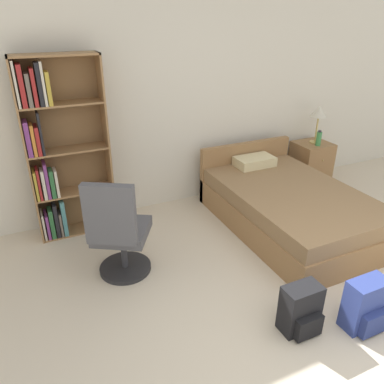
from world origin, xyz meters
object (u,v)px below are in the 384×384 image
table_lamp (319,113)px  backpack_black (301,310)px  water_bottle (319,139)px  backpack_blue (366,306)px  bed (287,205)px  bookshelf (57,153)px  office_chair (119,234)px  nightstand (310,163)px

table_lamp → backpack_black: (-2.02, -2.24, -0.84)m
water_bottle → backpack_blue: (-1.50, -2.31, -0.51)m
table_lamp → backpack_blue: bearing=-122.4°
bed → water_bottle: (1.06, 0.74, 0.46)m
bookshelf → table_lamp: 3.47m
bookshelf → backpack_blue: bearing=-52.2°
office_chair → backpack_black: office_chair is taller
bookshelf → bed: (2.37, -0.92, -0.71)m
bed → nightstand: (1.08, 0.85, 0.05)m
table_lamp → backpack_blue: (-1.54, -2.42, -0.83)m
nightstand → backpack_blue: bearing=-122.0°
backpack_blue → backpack_black: 0.52m
office_chair → nightstand: size_ratio=1.71×
bookshelf → backpack_black: size_ratio=4.77×
bookshelf → backpack_black: bearing=-57.8°
nightstand → water_bottle: 0.42m
office_chair → backpack_black: 1.69m
bed → backpack_blue: (-0.44, -1.57, -0.05)m
nightstand → table_lamp: (0.02, 0.00, 0.73)m
water_bottle → backpack_blue: size_ratio=0.49×
office_chair → backpack_blue: office_chair is taller
water_bottle → nightstand: bearing=79.4°
nightstand → table_lamp: table_lamp is taller
nightstand → backpack_blue: size_ratio=1.40×
bed → backpack_blue: bed is taller
bed → office_chair: bearing=-176.1°
water_bottle → office_chair: bearing=-164.1°
backpack_blue → backpack_black: size_ratio=1.07×
table_lamp → water_bottle: 0.35m
bookshelf → bed: bearing=-21.2°
office_chair → table_lamp: bearing=17.6°
office_chair → table_lamp: size_ratio=1.98×
table_lamp → backpack_black: bearing=-132.1°
table_lamp → backpack_blue: table_lamp is taller
bed → nightstand: bed is taller
office_chair → table_lamp: 3.33m
bookshelf → office_chair: bookshelf is taller
water_bottle → backpack_blue: water_bottle is taller
bed → nightstand: size_ratio=3.39×
bookshelf → backpack_black: (1.44, -2.30, -0.77)m
backpack_black → table_lamp: bearing=47.9°
nightstand → water_bottle: water_bottle is taller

